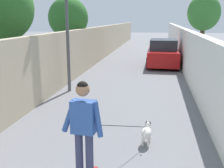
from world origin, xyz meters
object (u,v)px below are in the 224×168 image
object	(u,v)px
tree_right_mid	(204,13)
person_skateboarder	(84,123)
lamp_post	(66,3)
tree_left_near	(68,18)
dog	(146,132)
car_near	(163,54)

from	to	relation	value
tree_right_mid	person_skateboarder	bearing A→B (deg)	165.63
lamp_post	person_skateboarder	distance (m)	6.49
tree_left_near	tree_right_mid	distance (m)	9.90
dog	car_near	bearing A→B (deg)	-2.65
tree_right_mid	dog	bearing A→B (deg)	167.55
car_near	dog	bearing A→B (deg)	177.35
tree_left_near	lamp_post	distance (m)	4.93
tree_right_mid	lamp_post	bearing A→B (deg)	149.22
lamp_post	dog	size ratio (longest dim) A/B	2.42
tree_right_mid	car_near	world-z (taller)	tree_right_mid
dog	person_skateboarder	bearing A→B (deg)	150.22
tree_left_near	person_skateboarder	world-z (taller)	tree_left_near
tree_right_mid	car_near	distance (m)	5.63
lamp_post	car_near	xyz separation A→B (m)	(6.37, -3.59, -2.51)
lamp_post	tree_left_near	bearing A→B (deg)	17.88
tree_left_near	car_near	bearing A→B (deg)	-71.47
tree_right_mid	person_skateboarder	world-z (taller)	tree_right_mid
tree_left_near	person_skateboarder	xyz separation A→B (m)	(-10.39, -3.66, -1.66)
tree_left_near	car_near	world-z (taller)	tree_left_near
dog	car_near	size ratio (longest dim) A/B	0.51
person_skateboarder	car_near	size ratio (longest dim) A/B	0.44
car_near	person_skateboarder	bearing A→B (deg)	173.25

